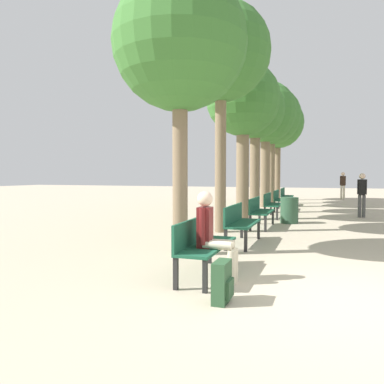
% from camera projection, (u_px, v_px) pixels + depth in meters
% --- Properties ---
extents(ground_plane, '(80.00, 80.00, 0.00)m').
position_uv_depth(ground_plane, '(349.00, 301.00, 4.51)').
color(ground_plane, '#B7A88E').
extents(bench_row_0, '(0.50, 1.67, 0.86)m').
position_uv_depth(bench_row_0, '(202.00, 242.00, 5.64)').
color(bench_row_0, '#195138').
rests_on(bench_row_0, ground_plane).
extents(bench_row_1, '(0.50, 1.67, 0.86)m').
position_uv_depth(bench_row_1, '(240.00, 221.00, 8.20)').
color(bench_row_1, '#195138').
rests_on(bench_row_1, ground_plane).
extents(bench_row_2, '(0.50, 1.67, 0.86)m').
position_uv_depth(bench_row_2, '(259.00, 210.00, 10.76)').
color(bench_row_2, '#195138').
rests_on(bench_row_2, ground_plane).
extents(bench_row_3, '(0.50, 1.67, 0.86)m').
position_uv_depth(bench_row_3, '(271.00, 203.00, 13.31)').
color(bench_row_3, '#195138').
rests_on(bench_row_3, ground_plane).
extents(bench_row_4, '(0.50, 1.67, 0.86)m').
position_uv_depth(bench_row_4, '(280.00, 198.00, 15.87)').
color(bench_row_4, '#195138').
rests_on(bench_row_4, ground_plane).
extents(bench_row_5, '(0.50, 1.67, 0.86)m').
position_uv_depth(bench_row_5, '(285.00, 195.00, 18.43)').
color(bench_row_5, '#195138').
rests_on(bench_row_5, ground_plane).
extents(tree_row_0, '(2.53, 2.53, 5.25)m').
position_uv_depth(tree_row_0, '(180.00, 45.00, 6.97)').
color(tree_row_0, '#7A664C').
rests_on(tree_row_0, ground_plane).
extents(tree_row_1, '(2.60, 2.60, 6.03)m').
position_uv_depth(tree_row_1, '(221.00, 54.00, 9.74)').
color(tree_row_1, '#7A664C').
rests_on(tree_row_1, ground_plane).
extents(tree_row_2, '(2.47, 2.47, 5.30)m').
position_uv_depth(tree_row_2, '(243.00, 102.00, 12.51)').
color(tree_row_2, '#7A664C').
rests_on(tree_row_2, ground_plane).
extents(tree_row_3, '(2.33, 2.33, 5.27)m').
position_uv_depth(tree_row_3, '(255.00, 112.00, 14.79)').
color(tree_row_3, '#7A664C').
rests_on(tree_row_3, ground_plane).
extents(tree_row_4, '(2.85, 2.85, 5.87)m').
position_uv_depth(tree_row_4, '(266.00, 114.00, 17.45)').
color(tree_row_4, '#7A664C').
rests_on(tree_row_4, ground_plane).
extents(tree_row_5, '(3.01, 3.01, 6.10)m').
position_uv_depth(tree_row_5, '(272.00, 117.00, 19.52)').
color(tree_row_5, '#7A664C').
rests_on(tree_row_5, ground_plane).
extents(tree_row_6, '(3.04, 3.04, 6.13)m').
position_uv_depth(tree_row_6, '(278.00, 123.00, 22.15)').
color(tree_row_6, '#7A664C').
rests_on(tree_row_6, ground_plane).
extents(person_seated, '(0.59, 0.33, 1.29)m').
position_uv_depth(person_seated, '(213.00, 233.00, 5.35)').
color(person_seated, beige).
rests_on(person_seated, ground_plane).
extents(backpack, '(0.20, 0.38, 0.50)m').
position_uv_depth(backpack, '(222.00, 282.00, 4.46)').
color(backpack, '#284C2D').
rests_on(backpack, ground_plane).
extents(pedestrian_near, '(0.34, 0.23, 1.67)m').
position_uv_depth(pedestrian_near, '(343.00, 184.00, 22.82)').
color(pedestrian_near, beige).
rests_on(pedestrian_near, ground_plane).
extents(pedestrian_mid, '(0.32, 0.21, 1.58)m').
position_uv_depth(pedestrian_mid, '(362.00, 192.00, 13.27)').
color(pedestrian_mid, '#4C4C4C').
rests_on(pedestrian_mid, ground_plane).
extents(trash_bin, '(0.55, 0.55, 0.81)m').
position_uv_depth(trash_bin, '(289.00, 210.00, 11.74)').
color(trash_bin, '#2D5138').
rests_on(trash_bin, ground_plane).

